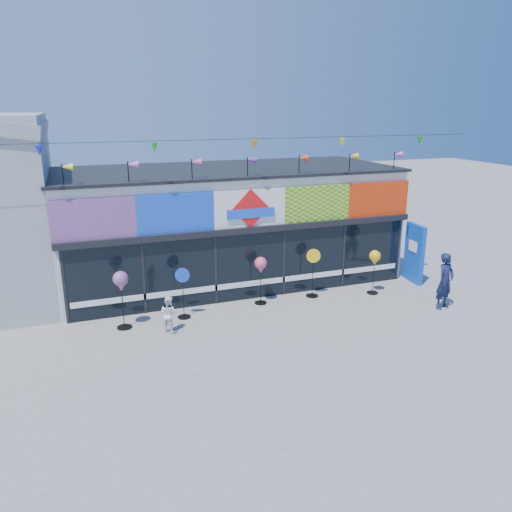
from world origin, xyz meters
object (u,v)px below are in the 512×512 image
spinner_4 (375,259)px  spinner_1 (183,292)px  blue_sign (414,253)px  child (169,314)px  spinner_3 (313,272)px  spinner_2 (261,267)px  adult_man (445,281)px  spinner_0 (121,283)px

spinner_4 → spinner_1: bearing=178.2°
blue_sign → child: 9.37m
blue_sign → spinner_3: 4.17m
spinner_1 → spinner_2: (2.62, 0.27, 0.43)m
spinner_2 → child: bearing=-161.3°
spinner_1 → child: bearing=-126.4°
blue_sign → spinner_3: blue_sign is taller
spinner_4 → spinner_3: bearing=167.6°
blue_sign → adult_man: (-0.68, -2.48, -0.17)m
spinner_0 → spinner_1: (1.81, 0.13, -0.55)m
adult_man → child: adult_man is taller
adult_man → child: size_ratio=1.69×
blue_sign → spinner_3: bearing=-173.8°
spinner_2 → spinner_3: bearing=-0.4°
spinner_3 → spinner_2: bearing=179.6°
blue_sign → spinner_2: size_ratio=1.36×
spinner_1 → spinner_3: size_ratio=0.95×
blue_sign → spinner_2: bearing=-174.4°
spinner_2 → spinner_4: size_ratio=1.03×
spinner_0 → spinner_2: size_ratio=1.10×
child → blue_sign: bearing=-123.1°
spinner_2 → adult_man: (5.37, -2.38, -0.36)m
blue_sign → adult_man: 2.58m
spinner_0 → adult_man: bearing=-11.4°
blue_sign → spinner_1: 8.68m
spinner_2 → spinner_4: spinner_2 is taller
spinner_1 → spinner_2: size_ratio=1.00×
child → spinner_4: bearing=-125.5°
spinner_4 → adult_man: (1.39, -1.91, -0.33)m
spinner_2 → spinner_3: (1.88, -0.01, -0.39)m
spinner_3 → spinner_4: size_ratio=1.08×
adult_man → spinner_1: bearing=149.5°
spinner_1 → child: 1.07m
spinner_2 → adult_man: bearing=-23.9°
blue_sign → child: blue_sign is taller
spinner_0 → spinner_3: bearing=3.5°
spinner_4 → spinner_0: bearing=179.5°
spinner_1 → adult_man: (7.99, -2.11, 0.07)m
blue_sign → spinner_1: blue_sign is taller
spinner_0 → spinner_4: bearing=-0.5°
blue_sign → adult_man: size_ratio=1.18×
spinner_3 → child: bearing=-168.1°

